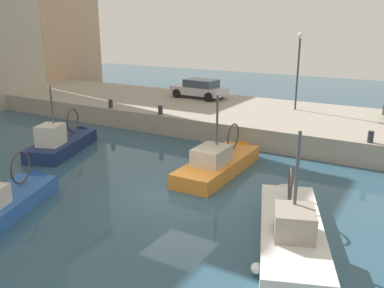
{
  "coord_description": "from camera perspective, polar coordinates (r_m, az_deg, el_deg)",
  "views": [
    {
      "loc": [
        -12.86,
        -8.23,
        6.65
      ],
      "look_at": [
        2.85,
        1.08,
        1.2
      ],
      "focal_mm": 38.39,
      "sensor_mm": 36.0,
      "label": 1
    }
  ],
  "objects": [
    {
      "name": "water_surface",
      "position": [
        16.65,
        -1.8,
        -6.93
      ],
      "size": [
        80.0,
        80.0,
        0.0
      ],
      "primitive_type": "plane",
      "color": "#2D5166",
      "rests_on": "ground"
    },
    {
      "name": "quay_wall",
      "position": [
        26.42,
        11.68,
        3.03
      ],
      "size": [
        9.0,
        56.0,
        1.2
      ],
      "primitive_type": "cube",
      "color": "#9E9384",
      "rests_on": "ground"
    },
    {
      "name": "fishing_boat_blue",
      "position": [
        16.63,
        -24.24,
        -8.13
      ],
      "size": [
        6.24,
        3.65,
        4.48
      ],
      "color": "#2D60B7",
      "rests_on": "ground"
    },
    {
      "name": "fishing_boat_navy",
      "position": [
        23.21,
        -17.17,
        -0.42
      ],
      "size": [
        5.89,
        3.48,
        4.39
      ],
      "color": "navy",
      "rests_on": "ground"
    },
    {
      "name": "fishing_boat_white",
      "position": [
        13.8,
        13.44,
        -12.23
      ],
      "size": [
        7.09,
        4.11,
        4.58
      ],
      "color": "white",
      "rests_on": "ground"
    },
    {
      "name": "fishing_boat_orange",
      "position": [
        19.22,
        4.14,
        -3.27
      ],
      "size": [
        6.49,
        2.09,
        4.43
      ],
      "color": "orange",
      "rests_on": "ground"
    },
    {
      "name": "parked_car_silver",
      "position": [
        30.7,
        1.06,
        7.73
      ],
      "size": [
        2.18,
        4.24,
        1.38
      ],
      "color": "#B7B7BC",
      "rests_on": "quay_wall"
    },
    {
      "name": "mooring_bollard_south",
      "position": [
        20.98,
        23.57,
        0.92
      ],
      "size": [
        0.28,
        0.28,
        0.55
      ],
      "primitive_type": "cylinder",
      "color": "#2D2D33",
      "rests_on": "quay_wall"
    },
    {
      "name": "mooring_bollard_mid",
      "position": [
        25.25,
        -4.41,
        4.74
      ],
      "size": [
        0.28,
        0.28,
        0.55
      ],
      "primitive_type": "cylinder",
      "color": "#2D2D33",
      "rests_on": "quay_wall"
    },
    {
      "name": "mooring_bollard_north",
      "position": [
        27.7,
        -11.24,
        5.53
      ],
      "size": [
        0.28,
        0.28,
        0.55
      ],
      "primitive_type": "cylinder",
      "color": "#2D2D33",
      "rests_on": "quay_wall"
    },
    {
      "name": "quay_streetlamp",
      "position": [
        27.03,
        14.61,
        11.44
      ],
      "size": [
        0.36,
        0.36,
        4.83
      ],
      "color": "#38383D",
      "rests_on": "quay_wall"
    }
  ]
}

